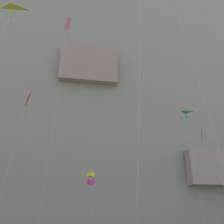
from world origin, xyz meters
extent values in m
cube|color=gray|center=(0.00, 60.86, 32.98)|extent=(180.00, 28.70, 65.96)
cube|color=gray|center=(0.00, 46.17, 36.37)|extent=(13.47, 3.23, 9.17)
cube|color=gray|center=(29.54, 45.03, 13.01)|extent=(15.32, 2.54, 7.31)
cube|color=pink|center=(-4.47, 24.44, 28.95)|extent=(0.85, 2.70, 2.57)
cylinder|color=black|center=(-4.47, 24.44, 28.95)|extent=(0.92, 0.25, 2.04)
cube|color=#CC3399|center=(-4.45, 24.44, 27.95)|extent=(0.14, 0.31, 0.16)
cube|color=purple|center=(-4.42, 24.44, 27.39)|extent=(0.16, 0.30, 0.16)
cube|color=#38B2D1|center=(-4.52, 24.44, 26.84)|extent=(0.05, 0.32, 0.16)
cube|color=teal|center=(-4.44, 24.44, 26.28)|extent=(0.16, 0.30, 0.16)
cube|color=orange|center=(-4.51, 24.44, 25.72)|extent=(0.18, 0.29, 0.16)
cylinder|color=silver|center=(-5.00, 23.87, 14.37)|extent=(1.07, 1.14, 28.49)
pyramid|color=green|center=(14.06, 28.57, 17.29)|extent=(1.69, 1.24, 0.17)
cube|color=teal|center=(13.99, 28.05, 17.11)|extent=(0.10, 0.42, 0.46)
cylinder|color=silver|center=(13.73, 27.10, 8.62)|extent=(0.53, 1.92, 17.00)
cylinder|color=silver|center=(7.04, 12.39, 14.52)|extent=(1.45, 3.89, 28.81)
cube|color=red|center=(-7.74, 20.99, 14.93)|extent=(0.38, 2.05, 2.02)
cylinder|color=black|center=(-7.74, 20.99, 14.93)|extent=(0.45, 0.20, 1.65)
cube|color=#38B2D1|center=(-7.73, 20.99, 14.17)|extent=(0.12, 0.23, 0.12)
cube|color=orange|center=(-7.69, 20.99, 13.74)|extent=(0.10, 0.24, 0.12)
cube|color=#38B2D1|center=(-7.78, 20.99, 13.32)|extent=(0.17, 0.20, 0.12)
cube|color=#CC3399|center=(-7.73, 20.99, 12.89)|extent=(0.15, 0.22, 0.12)
cylinder|color=silver|center=(-8.39, 20.16, 7.40)|extent=(1.31, 1.68, 14.56)
cylinder|color=silver|center=(1.18, 8.83, 13.87)|extent=(2.01, 1.24, 27.49)
cube|color=yellow|center=(-0.18, 27.52, 8.19)|extent=(0.97, 0.97, 0.50)
cube|color=#CC3399|center=(-0.18, 27.52, 7.28)|extent=(0.97, 0.97, 0.50)
cylinder|color=black|center=(0.14, 27.52, 7.74)|extent=(0.02, 0.02, 1.33)
cylinder|color=black|center=(-0.50, 27.52, 7.74)|extent=(0.02, 0.02, 1.33)
cylinder|color=silver|center=(-0.05, 26.62, 3.58)|extent=(0.26, 1.82, 6.92)
cylinder|color=black|center=(13.29, 23.49, 13.00)|extent=(1.78, 3.29, 0.02)
cube|color=orange|center=(14.02, 24.86, 12.79)|extent=(0.20, 0.32, 0.38)
cube|color=green|center=(13.73, 24.31, 12.79)|extent=(0.21, 0.33, 0.38)
cube|color=#CC3399|center=(13.43, 23.76, 12.79)|extent=(0.21, 0.33, 0.38)
cube|color=navy|center=(13.14, 23.22, 12.79)|extent=(0.19, 0.31, 0.38)
cube|color=#38B2D1|center=(12.84, 22.67, 12.79)|extent=(0.21, 0.32, 0.38)
cube|color=navy|center=(12.55, 22.12, 12.79)|extent=(0.20, 0.32, 0.38)
cylinder|color=silver|center=(14.24, 22.20, 6.56)|extent=(0.15, 5.86, 12.88)
pyramid|color=yellow|center=(-7.76, 10.15, 16.75)|extent=(1.64, 1.11, 0.44)
cube|color=#8CCC33|center=(-7.73, 10.63, 16.71)|extent=(0.09, 0.50, 0.52)
camera|label=1|loc=(-2.88, -3.87, 3.38)|focal=39.51mm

